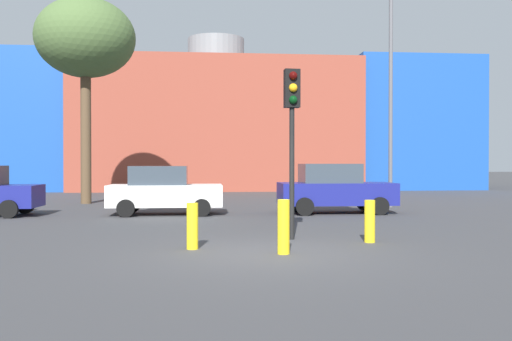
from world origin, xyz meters
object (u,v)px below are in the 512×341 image
Objects in this scene: bare_tree_0 at (86,40)px; bollard_yellow_2 at (192,226)px; traffic_light_island at (292,114)px; street_lamp at (391,86)px; parked_car_1 at (164,190)px; bollard_yellow_1 at (370,221)px; bollard_yellow_0 at (284,227)px; parked_car_2 at (335,189)px.

bare_tree_0 is 16.16m from bollard_yellow_2.
traffic_light_island is 0.45× the size of street_lamp.
bare_tree_0 reaches higher than parked_car_1.
bare_tree_0 is 13.42m from street_lamp.
bollard_yellow_1 is 0.11× the size of street_lamp.
street_lamp is (12.81, -3.26, -2.34)m from bare_tree_0.
bollard_yellow_0 reaches higher than bollard_yellow_1.
parked_car_2 reaches higher than bollard_yellow_0.
street_lamp is at bearing 68.64° from bollard_yellow_1.
bollard_yellow_1 is (2.18, 1.43, -0.06)m from bollard_yellow_0.
bollard_yellow_0 is 2.61m from bollard_yellow_1.
parked_car_2 is 7.50m from bollard_yellow_1.
parked_car_2 is 5.58m from street_lamp.
bollard_yellow_2 is (4.94, -13.80, -6.79)m from bare_tree_0.
parked_car_2 is at bearing 70.48° from bollard_yellow_0.
bare_tree_0 is (-9.89, 5.74, 6.39)m from parked_car_2.
street_lamp is at bearing 146.07° from traffic_light_island.
bollard_yellow_2 is at bearing -121.56° from parked_car_2.
parked_car_1 is 0.43× the size of bare_tree_0.
parked_car_1 reaches higher than bollard_yellow_1.
traffic_light_island is 10.99m from street_lamp.
traffic_light_island is at bearing -63.08° from parked_car_1.
street_lamp reaches higher than parked_car_1.
street_lamp reaches higher than bollard_yellow_0.
bollard_yellow_0 is (2.94, -8.86, -0.31)m from parked_car_1.
bollard_yellow_1 is 4.04m from bollard_yellow_2.
traffic_light_island reaches higher than bollard_yellow_2.
traffic_light_island is at bearing -111.25° from parked_car_2.
bare_tree_0 reaches higher than street_lamp.
bare_tree_0 is (-7.25, 12.52, 4.33)m from traffic_light_island.
street_lamp is (3.88, 9.91, 4.46)m from bollard_yellow_1.
parked_car_1 is at bearing -180.00° from parked_car_2.
parked_car_2 is at bearing 82.66° from bollard_yellow_1.
parked_car_1 is 9.34m from bollard_yellow_0.
parked_car_1 is 3.64× the size of bollard_yellow_0.
parked_car_2 is 0.47× the size of street_lamp.
bollard_yellow_0 is 1.11× the size of bollard_yellow_2.
street_lamp is (9.00, 2.48, 4.10)m from parked_car_1.
parked_car_1 is at bearing -164.59° from street_lamp.
traffic_light_island is at bearing -120.95° from street_lamp.
bare_tree_0 is at bearing 114.81° from bollard_yellow_0.
parked_car_2 is at bearing 155.77° from traffic_light_island.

